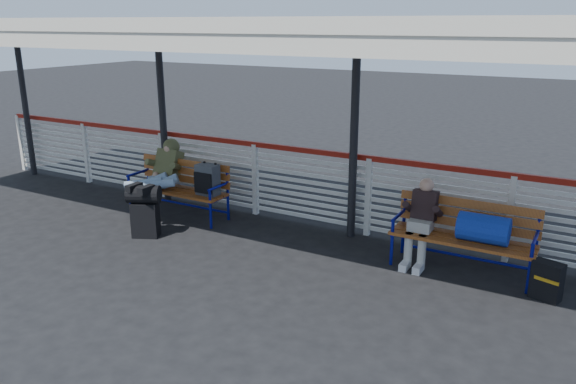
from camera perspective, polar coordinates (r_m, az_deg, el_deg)
The scene contains 9 objects.
ground at distance 8.09m, azimuth -10.57°, elevation -6.03°, with size 60.00×60.00×0.00m, color black.
fence at distance 9.32m, azimuth -3.34°, elevation 1.62°, with size 12.08×0.08×1.24m.
canopy at distance 8.14m, azimuth -7.72°, elevation 16.26°, with size 12.60×3.60×3.16m.
luggage_stack at distance 8.64m, azimuth -14.36°, elevation -1.68°, with size 0.55×0.45×0.80m.
bench_left at distance 9.30m, azimuth -9.97°, elevation 1.02°, with size 1.80×0.56×0.96m.
bench_right at distance 7.47m, azimuth 18.42°, elevation -3.61°, with size 1.80×0.56×0.92m.
traveler_man at distance 9.27m, azimuth -13.14°, elevation 1.35°, with size 0.94×1.64×0.77m.
companion_person at distance 7.61m, azimuth 13.37°, elevation -2.86°, with size 0.32×0.66×1.15m.
suitcase_side at distance 7.24m, azimuth 24.80°, elevation -8.20°, with size 0.37×0.29×0.46m.
Camera 1 is at (4.88, -5.65, 3.11)m, focal length 35.00 mm.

